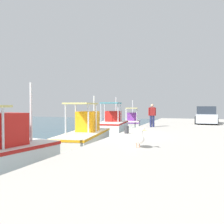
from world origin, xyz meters
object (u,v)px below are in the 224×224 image
fisherman_standing (152,114)px  mooring_bollard_fourth (151,122)px  fishing_boat_fifth (132,122)px  mooring_bollard_third (127,130)px  parked_car (206,116)px  fishing_boat_fourth (112,125)px  fishing_boat_third (85,134)px  pelican (139,138)px

fisherman_standing → mooring_bollard_fourth: size_ratio=4.85×
fishing_boat_fifth → mooring_bollard_third: bearing=-166.3°
parked_car → fishing_boat_fifth: bearing=69.8°
fishing_boat_fifth → parked_car: bearing=-110.2°
fisherman_standing → fishing_boat_fourth: bearing=65.0°
parked_car → mooring_bollard_third: bearing=154.7°
fishing_boat_third → mooring_bollard_third: bearing=-82.8°
fishing_boat_fifth → parked_car: 8.24m
fishing_boat_fourth → fisherman_standing: size_ratio=2.86×
fishing_boat_third → pelican: (-3.98, -4.28, 0.52)m
fishing_boat_fourth → mooring_bollard_fourth: 3.45m
parked_car → fisherman_standing: bearing=142.5°
mooring_bollard_third → mooring_bollard_fourth: size_ratio=1.27×
fishing_boat_fourth → fisherman_standing: fishing_boat_fourth is taller
pelican → parked_car: size_ratio=0.20×
fishing_boat_third → parked_car: size_ratio=1.56×
parked_car → mooring_bollard_fourth: parked_car is taller
fisherman_standing → parked_car: size_ratio=0.43×
fishing_boat_fifth → pelican: size_ratio=6.09×
pelican → parked_car: 14.34m
fishing_boat_fifth → mooring_bollard_fourth: 5.80m
mooring_bollard_fourth → fisherman_standing: bearing=-167.8°
fishing_boat_fifth → fishing_boat_fourth: bearing=178.8°
fishing_boat_fourth → mooring_bollard_fourth: fishing_boat_fourth is taller
fisherman_standing → parked_car: bearing=-37.5°
fishing_boat_third → mooring_bollard_third: fishing_boat_third is taller
fishing_boat_third → fishing_boat_fourth: size_ratio=1.28×
fishing_boat_fourth → parked_car: bearing=-66.8°
mooring_bollard_fourth → fishing_boat_fifth: bearing=32.0°
fishing_boat_fifth → pelican: (-16.87, -4.81, 0.64)m
pelican → mooring_bollard_third: bearing=22.1°
pelican → fisherman_standing: (8.89, 1.08, 0.56)m
fishing_boat_third → fisherman_standing: (4.92, -3.19, 1.08)m
fishing_boat_fourth → mooring_bollard_fourth: (1.26, -3.20, 0.28)m
mooring_bollard_fourth → fishing_boat_third: bearing=162.4°
fishing_boat_third → mooring_bollard_fourth: (7.98, -2.53, 0.30)m
fishing_boat_fourth → mooring_bollard_third: bearing=-153.4°
fishing_boat_fifth → parked_car: fishing_boat_fifth is taller
pelican → parked_car: (14.04, -2.86, 0.32)m
pelican → parked_car: parked_car is taller
fishing_boat_third → fishing_boat_fifth: 12.90m
fishing_boat_fifth → mooring_bollard_third: size_ratio=11.05×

